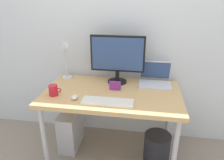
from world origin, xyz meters
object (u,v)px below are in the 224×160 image
object	(u,v)px
photo_frame	(115,86)
wastebasket	(157,147)
computer_tower	(71,129)
monitor	(117,57)
keyboard	(107,102)
coffee_mug	(53,90)
mouse	(75,97)
laptop	(155,79)
desk_lamp	(64,49)
desk	(112,98)

from	to	relation	value
photo_frame	wastebasket	world-z (taller)	photo_frame
computer_tower	wastebasket	distance (m)	0.93
monitor	keyboard	xyz separation A→B (m)	(-0.02, -0.47, -0.27)
coffee_mug	mouse	bearing A→B (deg)	-10.44
photo_frame	computer_tower	distance (m)	0.74
laptop	keyboard	distance (m)	0.64
laptop	computer_tower	xyz separation A→B (m)	(-0.87, -0.21, -0.57)
keyboard	computer_tower	world-z (taller)	keyboard
keyboard	mouse	size ratio (longest dim) A/B	4.89
coffee_mug	wastebasket	distance (m)	1.16
laptop	desk_lamp	xyz separation A→B (m)	(-0.95, -0.02, 0.27)
monitor	computer_tower	world-z (taller)	monitor
keyboard	photo_frame	bearing A→B (deg)	84.64
desk_lamp	coffee_mug	distance (m)	0.49
wastebasket	desk_lamp	bearing A→B (deg)	164.78
monitor	coffee_mug	bearing A→B (deg)	-143.01
photo_frame	desk_lamp	bearing A→B (deg)	160.25
computer_tower	wastebasket	world-z (taller)	computer_tower
computer_tower	wastebasket	xyz separation A→B (m)	(0.93, -0.08, -0.06)
laptop	photo_frame	bearing A→B (deg)	-150.03
photo_frame	laptop	bearing A→B (deg)	29.97
desk_lamp	mouse	world-z (taller)	desk_lamp
photo_frame	wastebasket	bearing A→B (deg)	-9.09
keyboard	wastebasket	xyz separation A→B (m)	(0.47, 0.20, -0.58)
photo_frame	keyboard	bearing A→B (deg)	-95.36
wastebasket	desk	bearing A→B (deg)	175.93
desk	photo_frame	bearing A→B (deg)	58.69
computer_tower	photo_frame	bearing A→B (deg)	-0.94
monitor	computer_tower	size ratio (longest dim) A/B	1.30
desk	desk_lamp	size ratio (longest dim) A/B	2.78
mouse	wastebasket	xyz separation A→B (m)	(0.77, 0.17, -0.59)
mouse	wastebasket	distance (m)	0.98
keyboard	computer_tower	distance (m)	0.75
monitor	mouse	size ratio (longest dim) A/B	6.08
laptop	wastebasket	world-z (taller)	laptop
laptop	mouse	world-z (taller)	laptop
keyboard	coffee_mug	size ratio (longest dim) A/B	3.79
desk	coffee_mug	size ratio (longest dim) A/B	11.11
laptop	photo_frame	xyz separation A→B (m)	(-0.38, -0.22, -0.01)
monitor	desk_lamp	size ratio (longest dim) A/B	1.18
monitor	mouse	bearing A→B (deg)	-126.07
desk_lamp	keyboard	size ratio (longest dim) A/B	1.05
laptop	photo_frame	distance (m)	0.44
coffee_mug	computer_tower	xyz separation A→B (m)	(0.05, 0.20, -0.56)
keyboard	coffee_mug	bearing A→B (deg)	171.79
laptop	keyboard	world-z (taller)	laptop
desk	laptop	distance (m)	0.50
computer_tower	keyboard	bearing A→B (deg)	-31.03
desk_lamp	mouse	xyz separation A→B (m)	(0.24, -0.44, -0.31)
desk_lamp	keyboard	world-z (taller)	desk_lamp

